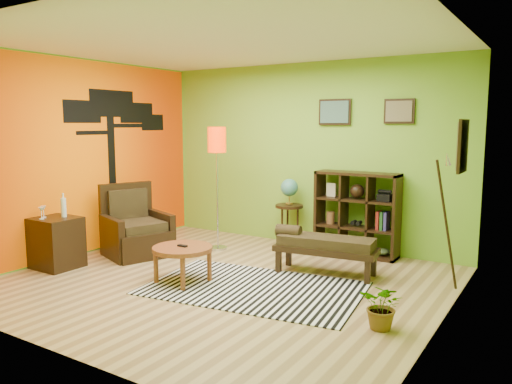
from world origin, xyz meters
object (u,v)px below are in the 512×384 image
Objects in this scene: floor_lamp at (217,151)px; globe_table at (289,195)px; cube_shelf at (358,214)px; potted_plant at (383,311)px; coffee_table at (183,252)px; bench at (323,245)px; armchair at (136,233)px; side_cabinet at (56,242)px.

globe_table is at bearing 43.81° from floor_lamp.
cube_shelf reaches higher than potted_plant.
coffee_table reaches higher than potted_plant.
floor_lamp reaches higher than bench.
globe_table is at bearing -178.43° from cube_shelf.
armchair is 2.76m from bench.
side_cabinet is at bearing -152.66° from bench.
coffee_table is 0.59× the size of cube_shelf.
floor_lamp is at bearing 46.43° from armchair.
floor_lamp is 3.68m from potted_plant.
floor_lamp is 2.19m from bench.
globe_table reaches higher than bench.
potted_plant is at bearing -1.79° from coffee_table.
cube_shelf is (1.89, 0.80, -0.88)m from floor_lamp.
coffee_table is 0.68× the size of globe_table.
globe_table is at bearing 84.73° from coffee_table.
side_cabinet reaches higher than coffee_table.
coffee_table is 1.96m from floor_lamp.
cube_shelf reaches higher than globe_table.
side_cabinet is (-0.39, -1.03, 0.03)m from armchair.
floor_lamp reaches higher than coffee_table.
floor_lamp reaches higher than armchair.
bench is (3.09, 1.60, 0.04)m from side_cabinet.
floor_lamp is at bearing 57.36° from side_cabinet.
globe_table reaches higher than coffee_table.
coffee_table is at bearing -23.79° from armchair.
armchair is 1.68m from floor_lamp.
coffee_table is 1.86m from side_cabinet.
armchair is 0.89× the size of cube_shelf.
side_cabinet is 2.20× the size of potted_plant.
bench is at bearing -91.40° from cube_shelf.
armchair is 1.09× the size of side_cabinet.
floor_lamp is at bearing -157.15° from cube_shelf.
bench is at bearing 133.05° from potted_plant.
globe_table is 0.79× the size of bench.
coffee_table is at bearing 178.21° from potted_plant.
floor_lamp is (0.83, 0.87, 1.18)m from armchair.
coffee_table is at bearing -136.94° from bench.
cube_shelf is (1.30, 2.30, 0.22)m from coffee_table.
floor_lamp is 1.76× the size of globe_table.
side_cabinet is at bearing -122.64° from floor_lamp.
coffee_table is 1.75m from bench.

